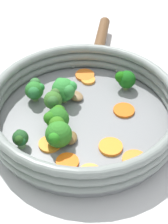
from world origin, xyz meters
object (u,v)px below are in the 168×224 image
at_px(carrot_slice_0, 88,80).
at_px(carrot_slice_3, 111,147).
at_px(carrot_slice_2, 85,75).
at_px(mushroom_piece_0, 71,138).
at_px(carrot_slice_6, 124,110).
at_px(broccoli_floret_3, 20,138).
at_px(skillet, 84,121).
at_px(mushroom_piece_1, 76,96).
at_px(broccoli_floret_2, 57,118).
at_px(broccoli_floret_1, 58,133).
at_px(broccoli_floret_5, 53,100).
at_px(broccoli_floret_6, 64,89).
at_px(carrot_slice_4, 67,162).
at_px(carrot_slice_5, 135,160).
at_px(carrot_slice_1, 90,173).
at_px(broccoli_floret_4, 35,90).
at_px(carrot_slice_7, 50,144).
at_px(broccoli_floret_0, 125,79).

bearing_deg(carrot_slice_0, carrot_slice_3, 70.51).
distance_m(carrot_slice_2, mushroom_piece_0, 0.19).
bearing_deg(carrot_slice_6, broccoli_floret_3, -4.64).
height_order(carrot_slice_2, broccoli_floret_3, broccoli_floret_3).
distance_m(skillet, mushroom_piece_1, 0.06).
xyz_separation_m(broccoli_floret_2, broccoli_floret_3, (0.08, 0.01, -0.00)).
xyz_separation_m(carrot_slice_2, broccoli_floret_1, (0.14, 0.15, 0.02)).
height_order(skillet, carrot_slice_3, carrot_slice_3).
bearing_deg(skillet, carrot_slice_2, -121.78).
xyz_separation_m(carrot_slice_0, mushroom_piece_1, (0.05, 0.03, 0.00)).
xyz_separation_m(carrot_slice_0, broccoli_floret_2, (0.12, 0.09, 0.02)).
distance_m(carrot_slice_0, broccoli_floret_5, 0.12).
relative_size(broccoli_floret_6, mushroom_piece_1, 1.58).
xyz_separation_m(carrot_slice_0, broccoli_floret_5, (0.11, 0.05, 0.03)).
bearing_deg(broccoli_floret_2, carrot_slice_0, -143.13).
bearing_deg(skillet, carrot_slice_4, 44.80).
bearing_deg(carrot_slice_2, carrot_slice_5, 78.54).
height_order(carrot_slice_1, broccoli_floret_4, broccoli_floret_4).
height_order(carrot_slice_0, mushroom_piece_1, mushroom_piece_1).
relative_size(carrot_slice_1, carrot_slice_4, 1.00).
distance_m(carrot_slice_3, carrot_slice_6, 0.10).
relative_size(carrot_slice_3, broccoli_floret_1, 0.79).
bearing_deg(broccoli_floret_2, broccoli_floret_3, 6.80).
bearing_deg(carrot_slice_7, broccoli_floret_3, -26.61).
bearing_deg(broccoli_floret_6, broccoli_floret_0, 166.66).
relative_size(carrot_slice_1, carrot_slice_3, 0.93).
bearing_deg(broccoli_floret_2, broccoli_floret_5, -108.99).
bearing_deg(carrot_slice_0, carrot_slice_5, 78.29).
height_order(carrot_slice_0, broccoli_floret_3, broccoli_floret_3).
bearing_deg(carrot_slice_6, skillet, -17.48).
distance_m(broccoli_floret_0, broccoli_floret_3, 0.25).
bearing_deg(broccoli_floret_0, broccoli_floret_2, 10.07).
height_order(carrot_slice_5, carrot_slice_7, carrot_slice_7).
height_order(carrot_slice_1, carrot_slice_2, carrot_slice_2).
distance_m(carrot_slice_1, broccoli_floret_0, 0.23).
bearing_deg(mushroom_piece_1, mushroom_piece_0, 55.77).
xyz_separation_m(carrot_slice_1, broccoli_floret_6, (-0.05, -0.18, 0.03)).
height_order(carrot_slice_0, broccoli_floret_6, broccoli_floret_6).
xyz_separation_m(carrot_slice_7, broccoli_floret_1, (-0.01, 0.01, 0.02)).
xyz_separation_m(broccoli_floret_3, broccoli_floret_4, (-0.08, -0.10, 0.00)).
bearing_deg(broccoli_floret_4, skillet, 120.06).
distance_m(carrot_slice_6, broccoli_floret_6, 0.12).
height_order(carrot_slice_5, broccoli_floret_6, broccoli_floret_6).
bearing_deg(broccoli_floret_6, carrot_slice_5, 97.71).
relative_size(carrot_slice_2, carrot_slice_6, 0.99).
height_order(carrot_slice_5, broccoli_floret_3, broccoli_floret_3).
distance_m(carrot_slice_1, broccoli_floret_1, 0.09).
distance_m(broccoli_floret_4, mushroom_piece_1, 0.08).
bearing_deg(carrot_slice_3, broccoli_floret_6, -86.67).
bearing_deg(broccoli_floret_3, carrot_slice_7, 153.39).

